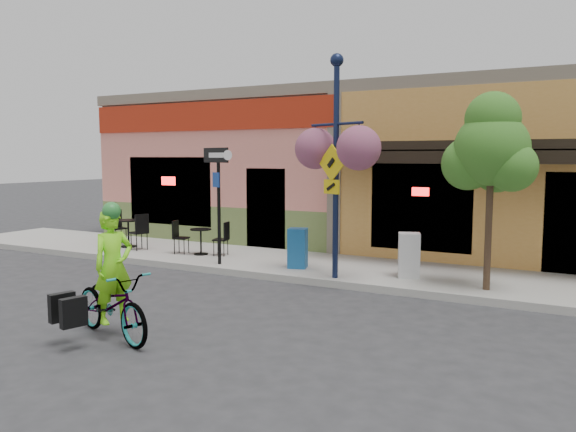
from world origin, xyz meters
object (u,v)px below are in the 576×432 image
Objects in this scene: bicycle at (112,304)px; one_way_sign at (219,207)px; building at (416,168)px; newspaper_box_grey at (409,255)px; street_tree at (490,191)px; cyclist_rider at (114,283)px; newspaper_box_blue at (298,248)px; lamp_post at (336,167)px.

bicycle is 0.72× the size of one_way_sign.
building is 6.82× the size of one_way_sign.
newspaper_box_grey is at bearing 32.77° from one_way_sign.
bicycle is 0.52× the size of street_tree.
cyclist_rider reaches higher than newspaper_box_blue.
one_way_sign reaches higher than bicycle.
building is 11.57m from bicycle.
cyclist_rider is 1.78× the size of newspaper_box_grey.
cyclist_rider is at bearing -108.16° from newspaper_box_blue.
newspaper_box_grey is at bearing 53.10° from lamp_post.
newspaper_box_blue reaches higher than bicycle.
newspaper_box_grey is at bearing 165.91° from street_tree.
bicycle is 0.32m from cyclist_rider.
street_tree reaches higher than bicycle.
building is 19.92× the size of newspaper_box_grey.
cyclist_rider is 5.20m from newspaper_box_blue.
one_way_sign is 2.92× the size of newspaper_box_grey.
newspaper_box_blue is at bearing 38.25° from one_way_sign.
building reaches higher than newspaper_box_blue.
one_way_sign is at bearing 169.74° from newspaper_box_grey.
street_tree is at bearing 30.30° from lamp_post.
one_way_sign is 2.05m from newspaper_box_blue.
newspaper_box_grey is (2.80, 5.38, -0.21)m from cyclist_rider.
newspaper_box_grey is 2.14m from street_tree.
bicycle is 2.09× the size of newspaper_box_grey.
building is 6.46m from newspaper_box_blue.
cyclist_rider is at bearing -84.50° from lamp_post.
building is 9.54× the size of bicycle.
bicycle is 6.09m from newspaper_box_grey.
newspaper_box_blue is 4.28m from street_tree.
bicycle is 5.20m from newspaper_box_blue.
newspaper_box_grey is at bearing -76.17° from building.
street_tree is (2.90, 0.36, -0.41)m from lamp_post.
newspaper_box_blue is (-1.14, 0.56, -1.81)m from lamp_post.
building is 6.36m from newspaper_box_grey.
street_tree reaches higher than one_way_sign.
bicycle is 5.23m from lamp_post.
one_way_sign is at bearing -112.78° from building.
cyclist_rider is 0.61× the size of one_way_sign.
newspaper_box_grey is 0.25× the size of street_tree.
one_way_sign is (-2.78, -6.62, -0.77)m from building.
street_tree is at bearing 26.55° from one_way_sign.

